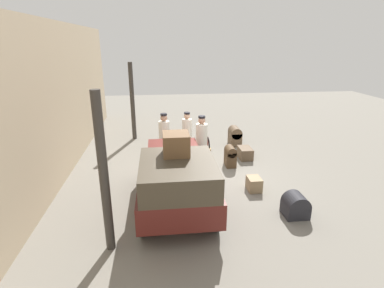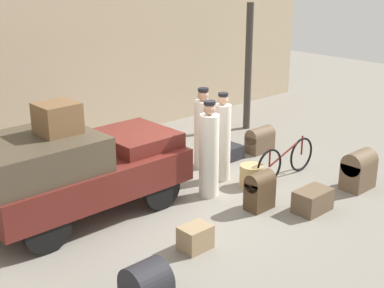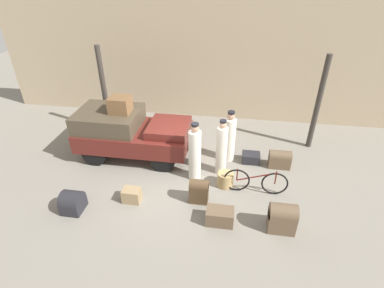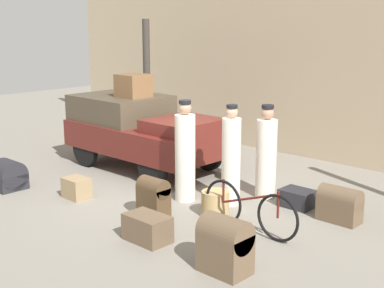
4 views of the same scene
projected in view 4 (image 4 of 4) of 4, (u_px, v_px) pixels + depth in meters
ground_plane at (177, 194)px, 9.83m from camera, size 30.00×30.00×0.00m
station_building_facade at (301, 60)px, 12.22m from camera, size 16.00×0.15×4.50m
canopy_pillar_left at (147, 84)px, 13.22m from camera, size 0.18×0.18×3.16m
truck at (141, 128)px, 11.49m from camera, size 3.51×1.75×1.52m
bicycle at (249, 209)px, 8.00m from camera, size 1.73×0.04×0.76m
wicker_basket at (215, 204)px, 8.71m from camera, size 0.45×0.45×0.42m
porter_with_bicycle at (266, 155)px, 9.54m from camera, size 0.37×0.37×1.68m
porter_carrying_trunk at (185, 155)px, 9.34m from camera, size 0.36×0.36×1.79m
porter_standing_middle at (231, 159)px, 9.13m from camera, size 0.32×0.32×1.75m
trunk_umber_medium at (9, 177)px, 10.09m from camera, size 0.50×0.55×0.57m
suitcase_black_upright at (297, 198)px, 9.16m from camera, size 0.56×0.43×0.30m
trunk_large_brown at (77, 188)px, 9.60m from camera, size 0.47×0.36×0.37m
suitcase_small_leather at (147, 228)px, 7.71m from camera, size 0.67×0.43×0.39m
trunk_barrel_dark at (225, 244)px, 6.71m from camera, size 0.63×0.43×0.75m
suitcase_tan_flat at (153, 197)px, 8.56m from camera, size 0.49×0.32×0.68m
trunk_wicker_pale at (340, 204)px, 8.45m from camera, size 0.66×0.35×0.57m
trunk_on_truck_roof at (133, 86)px, 11.42m from camera, size 0.62×0.58×0.49m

